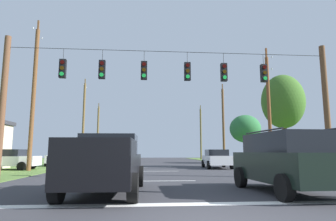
# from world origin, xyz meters

# --- Properties ---
(stop_bar_stripe) EXTENTS (14.18, 0.45, 0.01)m
(stop_bar_stripe) POSITION_xyz_m (0.00, 2.17, 0.00)
(stop_bar_stripe) COLOR white
(stop_bar_stripe) RESTS_ON ground
(lane_dash_0) EXTENTS (2.50, 0.15, 0.01)m
(lane_dash_0) POSITION_xyz_m (0.00, 8.17, 0.00)
(lane_dash_0) COLOR white
(lane_dash_0) RESTS_ON ground
(lane_dash_1) EXTENTS (2.50, 0.15, 0.01)m
(lane_dash_1) POSITION_xyz_m (0.00, 14.84, 0.00)
(lane_dash_1) COLOR white
(lane_dash_1) RESTS_ON ground
(lane_dash_2) EXTENTS (2.50, 0.15, 0.01)m
(lane_dash_2) POSITION_xyz_m (0.00, 20.25, 0.00)
(lane_dash_2) COLOR white
(lane_dash_2) RESTS_ON ground
(overhead_signal_span) EXTENTS (16.79, 0.31, 7.08)m
(overhead_signal_span) POSITION_xyz_m (0.12, 8.80, 4.07)
(overhead_signal_span) COLOR brown
(overhead_signal_span) RESTS_ON ground
(pickup_truck) EXTENTS (2.42, 5.46, 1.95)m
(pickup_truck) POSITION_xyz_m (-2.40, 4.40, 0.97)
(pickup_truck) COLOR black
(pickup_truck) RESTS_ON ground
(suv_black) EXTENTS (2.35, 4.87, 2.05)m
(suv_black) POSITION_xyz_m (3.58, 3.90, 1.06)
(suv_black) COLOR black
(suv_black) RESTS_ON ground
(distant_car_crossing_white) EXTENTS (2.20, 4.39, 1.52)m
(distant_car_crossing_white) POSITION_xyz_m (4.81, 18.13, 0.79)
(distant_car_crossing_white) COLOR silver
(distant_car_crossing_white) RESTS_ON ground
(distant_car_oncoming) EXTENTS (2.09, 4.34, 1.52)m
(distant_car_oncoming) POSITION_xyz_m (-9.09, 23.00, 0.79)
(distant_car_oncoming) COLOR silver
(distant_car_oncoming) RESTS_ON ground
(distant_car_far_parked) EXTENTS (4.34, 2.10, 1.52)m
(distant_car_far_parked) POSITION_xyz_m (-11.27, 16.98, 0.79)
(distant_car_far_parked) COLOR silver
(distant_car_far_parked) RESTS_ON ground
(utility_pole_mid_right) EXTENTS (0.26, 1.94, 9.54)m
(utility_pole_mid_right) POSITION_xyz_m (8.44, 15.74, 4.75)
(utility_pole_mid_right) COLOR brown
(utility_pole_mid_right) RESTS_ON ground
(utility_pole_far_right) EXTENTS (0.30, 1.93, 10.12)m
(utility_pole_far_right) POSITION_xyz_m (8.92, 30.42, 5.00)
(utility_pole_far_right) COLOR brown
(utility_pole_far_right) RESTS_ON ground
(utility_pole_near_left) EXTENTS (0.29, 1.98, 9.40)m
(utility_pole_near_left) POSITION_xyz_m (8.55, 43.45, 4.68)
(utility_pole_near_left) COLOR brown
(utility_pole_near_left) RESTS_ON ground
(utility_pole_far_left) EXTENTS (0.30, 1.90, 11.15)m
(utility_pole_far_left) POSITION_xyz_m (-9.23, 15.64, 5.38)
(utility_pole_far_left) COLOR brown
(utility_pole_far_left) RESTS_ON ground
(utility_pole_distant_right) EXTENTS (0.28, 1.71, 10.43)m
(utility_pole_distant_right) POSITION_xyz_m (-8.70, 30.39, 5.08)
(utility_pole_distant_right) COLOR brown
(utility_pole_distant_right) RESTS_ON ground
(utility_pole_distant_left) EXTENTS (0.32, 1.76, 9.79)m
(utility_pole_distant_left) POSITION_xyz_m (-9.24, 44.94, 4.71)
(utility_pole_distant_left) COLOR brown
(utility_pole_distant_left) RESTS_ON ground
(tree_roadside_right) EXTENTS (3.64, 3.64, 8.03)m
(tree_roadside_right) POSITION_xyz_m (10.83, 18.19, 5.65)
(tree_roadside_right) COLOR brown
(tree_roadside_right) RESTS_ON ground
(tree_roadside_far_right) EXTENTS (3.60, 3.60, 5.65)m
(tree_roadside_far_right) POSITION_xyz_m (10.64, 27.31, 4.01)
(tree_roadside_far_right) COLOR brown
(tree_roadside_far_right) RESTS_ON ground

